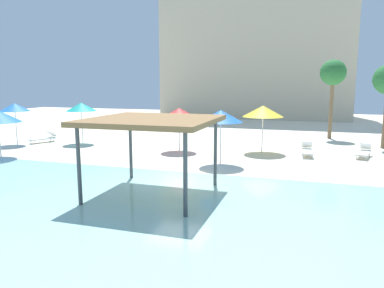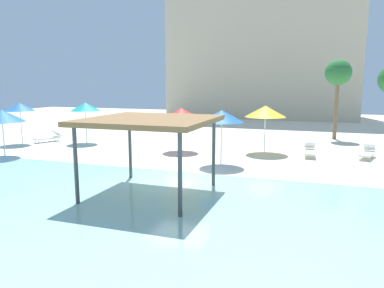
{
  "view_description": "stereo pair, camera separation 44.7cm",
  "coord_description": "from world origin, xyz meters",
  "views": [
    {
      "loc": [
        5.08,
        -14.28,
        4.12
      ],
      "look_at": [
        -0.09,
        2.0,
        1.3
      ],
      "focal_mm": 34.17,
      "sensor_mm": 36.0,
      "label": 1
    },
    {
      "loc": [
        5.5,
        -14.13,
        4.12
      ],
      "look_at": [
        -0.09,
        2.0,
        1.3
      ],
      "focal_mm": 34.17,
      "sensor_mm": 36.0,
      "label": 2
    }
  ],
  "objects": [
    {
      "name": "shade_pavilion",
      "position": [
        -0.29,
        -2.11,
        2.73
      ],
      "size": [
        4.48,
        4.48,
        2.9
      ],
      "color": "#42474C",
      "rests_on": "ground"
    },
    {
      "name": "lounge_chair_3",
      "position": [
        8.22,
        8.06,
        0.33
      ],
      "size": [
        1.05,
        1.99,
        0.74
      ],
      "rotation": [
        0.0,
        0.0,
        -1.82
      ],
      "color": "white",
      "rests_on": "ground"
    },
    {
      "name": "hotel_block_0",
      "position": [
        -1.41,
        33.83,
        10.38
      ],
      "size": [
        22.39,
        11.21,
        20.75
      ],
      "primitive_type": "cube",
      "color": "beige",
      "rests_on": "ground"
    },
    {
      "name": "palm_tree_1",
      "position": [
        6.74,
        15.17,
        4.82
      ],
      "size": [
        1.9,
        1.9,
        5.9
      ],
      "color": "brown",
      "rests_on": "ground"
    },
    {
      "name": "lounge_chair_4",
      "position": [
        -12.7,
        7.03,
        0.33
      ],
      "size": [
        1.32,
        1.98,
        0.74
      ],
      "rotation": [
        0.0,
        0.0,
        -1.99
      ],
      "color": "white",
      "rests_on": "ground"
    },
    {
      "name": "beach_umbrella_blue_1",
      "position": [
        -11.3,
        1.7,
        2.35
      ],
      "size": [
        2.5,
        2.5,
        2.69
      ],
      "color": "silver",
      "rests_on": "ground"
    },
    {
      "name": "beach_umbrella_red_3",
      "position": [
        -2.41,
        6.73,
        2.38
      ],
      "size": [
        2.16,
        2.16,
        2.68
      ],
      "color": "silver",
      "rests_on": "ground"
    },
    {
      "name": "lagoon_water",
      "position": [
        0.0,
        -5.25,
        0.02
      ],
      "size": [
        44.0,
        13.5,
        0.04
      ],
      "primitive_type": "cube",
      "color": "#99D1C6",
      "rests_on": "ground"
    },
    {
      "name": "lounge_chair_1",
      "position": [
        5.15,
        7.58,
        0.33
      ],
      "size": [
        0.71,
        1.93,
        0.74
      ],
      "rotation": [
        0.0,
        0.0,
        -1.51
      ],
      "color": "white",
      "rests_on": "ground"
    },
    {
      "name": "beach_umbrella_blue_5",
      "position": [
        -13.82,
        5.65,
        2.55
      ],
      "size": [
        1.99,
        1.99,
        2.83
      ],
      "color": "silver",
      "rests_on": "ground"
    },
    {
      "name": "beach_umbrella_blue_2",
      "position": [
        0.89,
        3.73,
        2.51
      ],
      "size": [
        2.21,
        2.21,
        2.82
      ],
      "color": "silver",
      "rests_on": "ground"
    },
    {
      "name": "beach_umbrella_teal_6",
      "position": [
        -9.83,
        7.46,
        2.54
      ],
      "size": [
        2.08,
        2.08,
        2.83
      ],
      "color": "silver",
      "rests_on": "ground"
    },
    {
      "name": "beach_umbrella_yellow_0",
      "position": [
        2.52,
        7.83,
        2.5
      ],
      "size": [
        2.43,
        2.43,
        2.84
      ],
      "color": "silver",
      "rests_on": "ground"
    },
    {
      "name": "ground_plane",
      "position": [
        0.0,
        0.0,
        0.0
      ],
      "size": [
        80.0,
        80.0,
        0.0
      ],
      "primitive_type": "plane",
      "color": "beige"
    }
  ]
}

